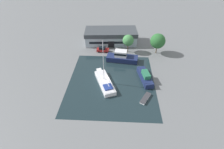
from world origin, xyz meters
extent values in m
plane|color=slate|center=(0.00, 0.00, 0.00)|extent=(440.00, 440.00, 0.00)
cube|color=#19282D|center=(0.00, 0.00, 0.00)|extent=(23.81, 27.45, 0.01)
cube|color=#99A8B2|center=(-1.53, 24.47, 1.78)|extent=(19.59, 10.15, 3.57)
cube|color=#383D42|center=(-1.53, 24.47, 4.31)|extent=(20.18, 10.45, 1.50)
cube|color=black|center=(-1.21, 20.07, 1.25)|extent=(2.28, 0.23, 2.50)
cube|color=black|center=(-1.21, 20.07, 1.96)|extent=(16.11, 1.22, 0.89)
cylinder|color=brown|center=(4.82, 17.30, 1.50)|extent=(0.31, 0.31, 3.01)
sphere|color=#428447|center=(4.82, 17.30, 4.45)|extent=(3.86, 3.86, 3.86)
cylinder|color=brown|center=(14.87, 16.96, 1.34)|extent=(0.33, 0.33, 2.68)
sphere|color=#28602D|center=(14.87, 16.96, 4.60)|extent=(5.10, 5.10, 5.10)
cube|color=maroon|center=(-4.06, 16.87, 0.70)|extent=(4.32, 2.02, 0.83)
cube|color=black|center=(-4.23, 16.87, 1.45)|extent=(2.28, 1.71, 0.68)
cube|color=black|center=(-3.11, 16.83, 1.42)|extent=(0.10, 1.47, 0.55)
cylinder|color=black|center=(-2.71, 17.63, 0.30)|extent=(0.61, 0.23, 0.60)
cylinder|color=black|center=(-2.78, 15.99, 0.30)|extent=(0.61, 0.23, 0.60)
cylinder|color=black|center=(-5.34, 17.74, 0.30)|extent=(0.61, 0.23, 0.60)
cylinder|color=black|center=(-5.41, 16.10, 0.30)|extent=(0.61, 0.23, 0.60)
cube|color=white|center=(-1.81, -1.19, 0.59)|extent=(6.72, 10.81, 1.18)
cube|color=white|center=(-3.95, 4.20, 0.59)|extent=(1.74, 1.63, 1.18)
cube|color=silver|center=(-1.81, -1.19, 1.22)|extent=(6.45, 10.38, 0.08)
cylinder|color=silver|center=(-2.10, -0.46, 7.07)|extent=(0.16, 0.16, 11.62)
cylinder|color=silver|center=(-1.24, -2.64, 2.36)|extent=(1.84, 4.39, 0.12)
cube|color=navy|center=(-0.76, -3.84, 1.41)|extent=(2.86, 2.93, 0.30)
cube|color=#19234C|center=(2.90, 11.05, 0.88)|extent=(10.48, 4.92, 1.74)
cube|color=black|center=(2.90, 11.05, 0.15)|extent=(10.58, 5.01, 0.18)
cube|color=silver|center=(2.40, 11.12, 2.75)|extent=(4.14, 3.09, 2.01)
cube|color=black|center=(2.40, 11.12, 2.95)|extent=(4.23, 3.17, 0.64)
cube|color=white|center=(8.78, -6.42, 0.24)|extent=(3.12, 4.26, 0.48)
cube|color=#333338|center=(8.78, -6.42, 0.52)|extent=(3.26, 4.44, 0.08)
cube|color=#19234C|center=(9.39, 1.65, 0.76)|extent=(4.13, 9.07, 1.50)
cube|color=#236647|center=(9.50, 1.13, 2.10)|extent=(2.35, 3.78, 1.19)
camera|label=1|loc=(2.01, -37.95, 31.32)|focal=28.00mm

